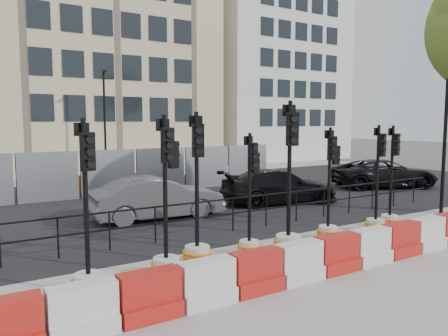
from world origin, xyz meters
TOP-DOWN VIEW (x-y plane):
  - ground at (0.00, 0.00)m, footprint 120.00×120.00m
  - sidewalk_near at (0.00, -3.00)m, footprint 40.00×6.00m
  - road at (0.00, 7.00)m, footprint 40.00×14.00m
  - sidewalk_far at (0.00, 16.00)m, footprint 40.00×4.00m
  - building_cream at (2.00, 21.99)m, footprint 15.00×10.06m
  - building_white at (17.00, 21.99)m, footprint 12.00×9.06m
  - kerb_railing at (0.00, 1.20)m, footprint 18.00×0.04m
  - heras_fencing at (-0.01, 9.80)m, footprint 14.33×1.72m
  - lamp_post_far at (0.50, 14.98)m, footprint 0.12×0.56m
  - lamp_post_near at (7.50, -0.52)m, footprint 0.12×0.56m
  - barrier_row at (-0.00, -2.80)m, footprint 13.60×0.50m
  - traffic_signal_a at (-4.75, -1.25)m, footprint 0.64×0.64m
  - traffic_signal_b at (-3.14, -1.14)m, footprint 0.65×0.65m
  - traffic_signal_c at (-2.23, -0.77)m, footprint 0.67×0.67m
  - traffic_signal_d at (-0.86, -0.86)m, footprint 0.57×0.57m
  - traffic_signal_e at (0.02, -1.22)m, footprint 0.72×0.72m
  - traffic_signal_f at (1.75, -0.84)m, footprint 0.60×0.60m
  - traffic_signal_g at (3.50, -0.98)m, footprint 0.61×0.61m
  - traffic_signal_h at (4.33, -0.83)m, footprint 0.60×0.60m
  - car_b at (-1.18, 3.88)m, footprint 2.13×4.50m
  - car_c at (3.97, 3.99)m, footprint 3.90×5.44m
  - car_d at (10.88, 4.50)m, footprint 5.92×6.63m

SIDE VIEW (x-z plane):
  - ground at x=0.00m, z-range 0.00..0.00m
  - sidewalk_near at x=0.00m, z-range 0.00..0.02m
  - sidewalk_far at x=0.00m, z-range 0.00..0.02m
  - road at x=0.00m, z-range 0.00..0.03m
  - barrier_row at x=0.00m, z-range -0.03..0.77m
  - traffic_signal_h at x=4.33m, z-range -0.90..2.16m
  - traffic_signal_g at x=3.50m, z-range -0.90..2.17m
  - traffic_signal_a at x=-4.75m, z-range -0.95..2.28m
  - car_c at x=3.97m, z-range 0.00..1.34m
  - heras_fencing at x=-0.01m, z-range -0.32..1.68m
  - kerb_railing at x=0.00m, z-range 0.19..1.19m
  - car_d at x=10.88m, z-range 0.00..1.38m
  - traffic_signal_d at x=-0.86m, z-range -0.76..2.15m
  - traffic_signal_c at x=-2.23m, z-range -0.99..2.39m
  - car_b at x=-1.18m, z-range 0.00..1.41m
  - traffic_signal_f at x=1.75m, z-range -0.79..2.23m
  - traffic_signal_e at x=0.02m, z-range -1.07..2.59m
  - traffic_signal_b at x=-3.14m, z-range -0.86..2.44m
  - lamp_post_far at x=0.50m, z-range 0.22..6.22m
  - lamp_post_near at x=7.50m, z-range 0.22..6.22m
  - building_white at x=17.00m, z-range 0.00..16.00m
  - building_cream at x=2.00m, z-range 0.00..18.00m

